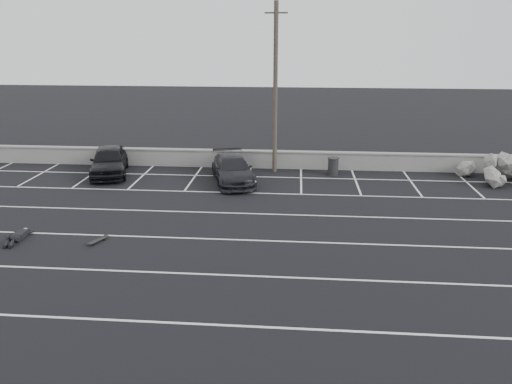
# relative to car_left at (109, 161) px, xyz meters

# --- Properties ---
(ground) EXTENTS (120.00, 120.00, 0.00)m
(ground) POSITION_rel_car_left_xyz_m (6.94, -11.80, -0.82)
(ground) COLOR black
(ground) RESTS_ON ground
(seawall) EXTENTS (50.00, 0.45, 1.06)m
(seawall) POSITION_rel_car_left_xyz_m (6.94, 2.20, -0.27)
(seawall) COLOR gray
(seawall) RESTS_ON ground
(stall_lines) EXTENTS (36.00, 20.05, 0.01)m
(stall_lines) POSITION_rel_car_left_xyz_m (6.85, -7.39, -0.81)
(stall_lines) COLOR silver
(stall_lines) RESTS_ON ground
(car_left) EXTENTS (3.17, 5.14, 1.63)m
(car_left) POSITION_rel_car_left_xyz_m (0.00, 0.00, 0.00)
(car_left) COLOR black
(car_left) RESTS_ON ground
(car_right) EXTENTS (3.20, 5.19, 1.40)m
(car_right) POSITION_rel_car_left_xyz_m (7.22, -0.92, -0.11)
(car_right) COLOR black
(car_right) RESTS_ON ground
(utility_pole) EXTENTS (1.25, 0.25, 9.41)m
(utility_pole) POSITION_rel_car_left_xyz_m (9.38, 1.40, 3.95)
(utility_pole) COLOR #4C4238
(utility_pole) RESTS_ON ground
(trash_bin) EXTENTS (0.83, 0.83, 1.01)m
(trash_bin) POSITION_rel_car_left_xyz_m (12.75, 0.99, -0.31)
(trash_bin) COLOR #232325
(trash_bin) RESTS_ON ground
(person) EXTENTS (1.16, 2.30, 0.44)m
(person) POSITION_rel_car_left_xyz_m (-0.25, -9.26, -0.60)
(person) COLOR black
(person) RESTS_ON ground
(skateboard) EXTENTS (0.52, 0.82, 0.10)m
(skateboard) POSITION_rel_car_left_xyz_m (3.01, -9.48, -0.74)
(skateboard) COLOR black
(skateboard) RESTS_ON ground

